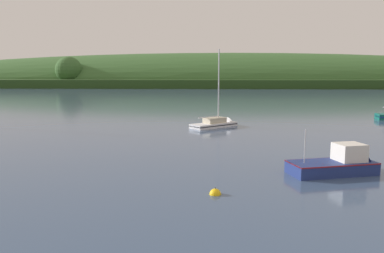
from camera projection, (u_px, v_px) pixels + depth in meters
far_shoreline_hill at (219, 85)px, 222.52m from camera, size 562.59×96.03×38.53m
sailboat_midwater_white at (219, 125)px, 48.52m from camera, size 6.74×6.49×10.87m
fishing_boat_moored at (340, 167)px, 25.54m from camera, size 6.62×3.90×3.93m
mooring_buoy_foreground at (215, 194)px, 21.08m from camera, size 0.66×0.66×0.74m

